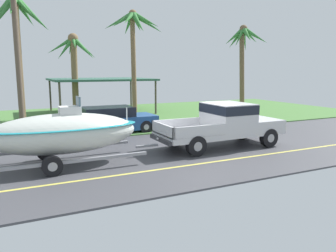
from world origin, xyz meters
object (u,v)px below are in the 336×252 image
palm_tree_mid (16,23)px  palm_tree_far_left (75,57)px  carport_awning (100,80)px  palm_tree_near_left (134,33)px  boat_on_trailer (63,133)px  utility_pole (18,59)px  palm_tree_near_right (243,48)px  parked_sedan_near (111,120)px  pickup_truck_towing (227,122)px

palm_tree_mid → palm_tree_far_left: 6.75m
carport_awning → palm_tree_near_left: (0.73, -5.64, 2.99)m
palm_tree_near_left → palm_tree_far_left: size_ratio=1.20×
boat_on_trailer → palm_tree_near_left: bearing=55.2°
carport_awning → utility_pole: size_ratio=1.01×
palm_tree_near_right → palm_tree_mid: bearing=-175.1°
parked_sedan_near → utility_pole: (-4.26, -0.08, 3.09)m
boat_on_trailer → utility_pole: (-1.09, 5.09, 2.62)m
boat_on_trailer → palm_tree_near_left: size_ratio=0.93×
parked_sedan_near → palm_tree_near_right: palm_tree_near_right is taller
carport_awning → pickup_truck_towing: bearing=-81.6°
parked_sedan_near → carport_awning: bearing=79.0°
palm_tree_near_right → utility_pole: 14.99m
palm_tree_near_right → carport_awning: bearing=146.3°
boat_on_trailer → palm_tree_near_right: size_ratio=1.00×
carport_awning → palm_tree_mid: palm_tree_mid is taller
palm_tree_mid → utility_pole: size_ratio=0.96×
parked_sedan_near → carport_awning: carport_awning is taller
parked_sedan_near → palm_tree_near_left: palm_tree_near_left is taller
pickup_truck_towing → palm_tree_near_right: palm_tree_near_right is taller
palm_tree_near_right → palm_tree_far_left: bearing=158.9°
pickup_truck_towing → palm_tree_near_right: 10.97m
boat_on_trailer → parked_sedan_near: size_ratio=1.40×
pickup_truck_towing → palm_tree_near_left: bearing=99.1°
palm_tree_near_right → utility_pole: utility_pole is taller
palm_tree_near_left → palm_tree_far_left: (-2.85, 3.98, -1.38)m
pickup_truck_towing → parked_sedan_near: bearing=125.3°
boat_on_trailer → palm_tree_near_right: bearing=29.6°
carport_awning → palm_tree_near_left: bearing=-82.7°
pickup_truck_towing → palm_tree_near_left: size_ratio=0.83×
pickup_truck_towing → utility_pole: bearing=147.2°
palm_tree_near_left → palm_tree_near_right: palm_tree_near_left is taller
parked_sedan_near → palm_tree_near_left: size_ratio=0.67×
boat_on_trailer → palm_tree_far_left: (2.69, 11.96, 2.99)m
pickup_truck_towing → carport_awning: carport_awning is taller
palm_tree_near_left → palm_tree_mid: 6.72m
boat_on_trailer → palm_tree_near_left: 10.65m
boat_on_trailer → carport_awning: carport_awning is taller
boat_on_trailer → carport_awning: size_ratio=0.88×
carport_awning → palm_tree_near_left: palm_tree_near_left is taller
carport_awning → palm_tree_near_right: (8.81, -5.88, 2.30)m
palm_tree_far_left → parked_sedan_near: bearing=-86.0°
boat_on_trailer → parked_sedan_near: (3.17, 5.17, -0.46)m
pickup_truck_towing → palm_tree_mid: palm_tree_mid is taller
palm_tree_near_left → palm_tree_far_left: bearing=125.6°
utility_pole → palm_tree_far_left: bearing=61.2°
pickup_truck_towing → palm_tree_mid: size_ratio=0.82×
pickup_truck_towing → palm_tree_far_left: (-4.13, 11.96, 3.09)m
parked_sedan_near → boat_on_trailer: bearing=-121.5°
pickup_truck_towing → palm_tree_near_left: 9.23m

